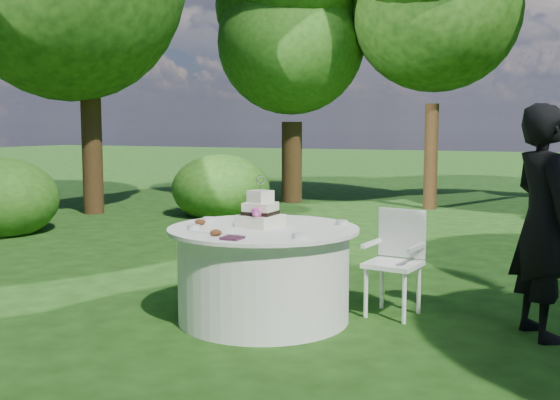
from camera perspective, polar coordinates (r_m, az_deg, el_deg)
The scene contains 9 objects.
ground at distance 5.51m, azimuth -1.43°, elevation -10.32°, with size 80.00×80.00×0.00m, color #18330E.
napkins at distance 4.78m, azimuth -4.18°, elevation -3.32°, with size 0.14×0.14×0.02m, color #431C34.
feather_plume at distance 5.07m, azimuth -5.75°, elevation -2.80°, with size 0.48×0.07×0.01m, color white.
guest at distance 5.27m, azimuth 21.90°, elevation -1.77°, with size 0.64×0.42×1.76m, color black.
table at distance 5.41m, azimuth -1.44°, elevation -6.37°, with size 1.56×1.56×0.77m.
cake at distance 5.34m, azimuth -1.72°, elevation -1.14°, with size 0.35×0.35×0.42m.
chair at distance 5.63m, azimuth 10.12°, elevation -4.63°, with size 0.47×0.46×0.89m.
votives at distance 5.39m, azimuth -1.80°, elevation -2.08°, with size 1.20×0.94×0.04m.
petal_cups at distance 5.21m, azimuth -6.32°, elevation -2.36°, with size 0.49×0.51×0.05m.
Camera 1 is at (2.38, -4.71, 1.58)m, focal length 42.00 mm.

